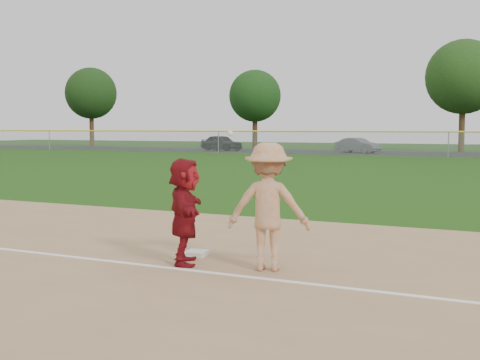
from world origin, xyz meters
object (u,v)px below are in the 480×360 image
at_px(base_runner, 185,211).
at_px(car_left, 221,143).
at_px(first_base, 197,253).
at_px(car_mid, 358,145).

height_order(base_runner, car_left, base_runner).
xyz_separation_m(base_runner, car_left, (-22.22, 45.72, -0.12)).
height_order(first_base, car_mid, car_mid).
relative_size(car_left, car_mid, 1.10).
height_order(first_base, base_runner, base_runner).
bearing_deg(car_mid, car_left, 110.41).
xyz_separation_m(first_base, car_mid, (-8.15, 45.15, 0.64)).
bearing_deg(base_runner, car_mid, -17.30).
bearing_deg(first_base, car_mid, 100.23).
xyz_separation_m(first_base, car_left, (-22.08, 45.07, 0.73)).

